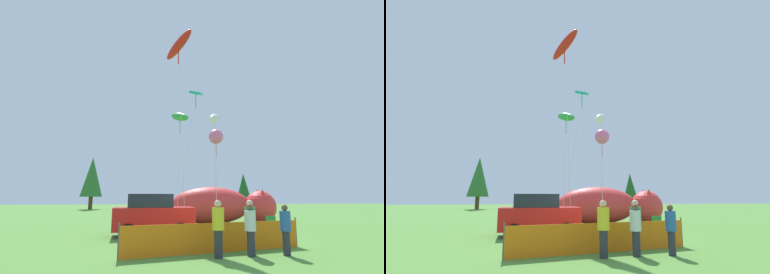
# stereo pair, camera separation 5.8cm
# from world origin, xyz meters

# --- Properties ---
(ground_plane) EXTENTS (120.00, 120.00, 0.00)m
(ground_plane) POSITION_xyz_m (0.00, 0.00, 0.00)
(ground_plane) COLOR #548C38
(parked_car) EXTENTS (4.02, 2.21, 2.01)m
(parked_car) POSITION_xyz_m (-2.02, 1.35, 1.00)
(parked_car) COLOR red
(parked_car) RESTS_ON ground
(folding_chair) EXTENTS (0.67, 0.67, 0.92)m
(folding_chair) POSITION_xyz_m (3.86, 0.89, 0.54)
(folding_chair) COLOR #267F33
(folding_chair) RESTS_ON ground
(inflatable_cat) EXTENTS (7.55, 2.74, 2.53)m
(inflatable_cat) POSITION_xyz_m (2.83, 7.11, 1.17)
(inflatable_cat) COLOR red
(inflatable_cat) RESTS_ON ground
(safety_fence) EXTENTS (6.59, 1.63, 1.09)m
(safety_fence) POSITION_xyz_m (0.19, -3.36, 0.50)
(safety_fence) COLOR orange
(safety_fence) RESTS_ON ground
(spectator_in_blue_shirt) EXTENTS (0.39, 0.39, 1.78)m
(spectator_in_blue_shirt) POSITION_xyz_m (1.19, -3.93, 0.97)
(spectator_in_blue_shirt) COLOR #2D2D38
(spectator_in_blue_shirt) RESTS_ON ground
(spectator_in_green_shirt) EXTENTS (0.36, 0.36, 1.66)m
(spectator_in_green_shirt) POSITION_xyz_m (1.11, -4.15, 0.90)
(spectator_in_green_shirt) COLOR #2D2D38
(spectator_in_green_shirt) RESTS_ON ground
(spectator_in_red_shirt) EXTENTS (0.35, 0.35, 1.63)m
(spectator_in_red_shirt) POSITION_xyz_m (2.32, -4.18, 0.89)
(spectator_in_red_shirt) COLOR #2D2D38
(spectator_in_red_shirt) RESTS_ON ground
(spectator_in_yellow_shirt) EXTENTS (0.39, 0.39, 1.78)m
(spectator_in_yellow_shirt) POSITION_xyz_m (0.02, -4.27, 0.97)
(spectator_in_yellow_shirt) COLOR #2D2D38
(spectator_in_yellow_shirt) RESTS_ON ground
(kite_teal_diamond) EXTENTS (1.97, 1.16, 10.27)m
(kite_teal_diamond) POSITION_xyz_m (1.19, 8.56, 9.77)
(kite_teal_diamond) COLOR silver
(kite_teal_diamond) RESTS_ON ground
(kite_red_lizard) EXTENTS (1.87, 3.03, 12.52)m
(kite_red_lizard) POSITION_xyz_m (-0.56, 4.36, 11.73)
(kite_red_lizard) COLOR silver
(kite_red_lizard) RESTS_ON ground
(kite_green_fish) EXTENTS (1.57, 3.01, 8.37)m
(kite_green_fish) POSITION_xyz_m (-0.12, 7.70, 7.73)
(kite_green_fish) COLOR silver
(kite_green_fish) RESTS_ON ground
(kite_pink_octopus) EXTENTS (0.93, 2.17, 6.06)m
(kite_pink_octopus) POSITION_xyz_m (1.85, 4.19, 5.58)
(kite_pink_octopus) COLOR silver
(kite_pink_octopus) RESTS_ON ground
(kite_white_ghost) EXTENTS (1.47, 2.33, 8.31)m
(kite_white_ghost) POSITION_xyz_m (2.48, 7.48, 7.68)
(kite_white_ghost) COLOR silver
(kite_white_ghost) RESTS_ON ground
(horizon_tree_east) EXTENTS (3.22, 3.22, 7.68)m
(horizon_tree_east) POSITION_xyz_m (-10.92, 32.69, 4.72)
(horizon_tree_east) COLOR brown
(horizon_tree_east) RESTS_ON ground
(horizon_tree_west) EXTENTS (2.39, 2.39, 5.69)m
(horizon_tree_west) POSITION_xyz_m (13.33, 35.48, 3.50)
(horizon_tree_west) COLOR brown
(horizon_tree_west) RESTS_ON ground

